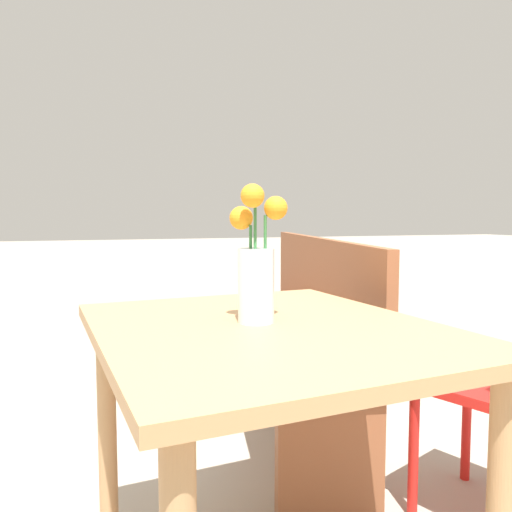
{
  "coord_description": "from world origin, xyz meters",
  "views": [
    {
      "loc": [
        -0.38,
        -1.03,
        0.94
      ],
      "look_at": [
        -0.01,
        0.03,
        0.85
      ],
      "focal_mm": 35.0,
      "sensor_mm": 36.0,
      "label": 1
    }
  ],
  "objects": [
    {
      "name": "table_front",
      "position": [
        0.0,
        0.0,
        0.6
      ],
      "size": [
        0.79,
        0.92,
        0.7
      ],
      "color": "tan",
      "rests_on": "ground_plane"
    },
    {
      "name": "bench_near",
      "position": [
        0.52,
        0.99,
        0.46
      ],
      "size": [
        0.69,
        1.68,
        0.85
      ],
      "color": "brown",
      "rests_on": "ground_plane"
    },
    {
      "name": "flower_vase",
      "position": [
        -0.01,
        0.03,
        0.82
      ],
      "size": [
        0.13,
        0.11,
        0.31
      ],
      "color": "silver",
      "rests_on": "table_front"
    }
  ]
}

